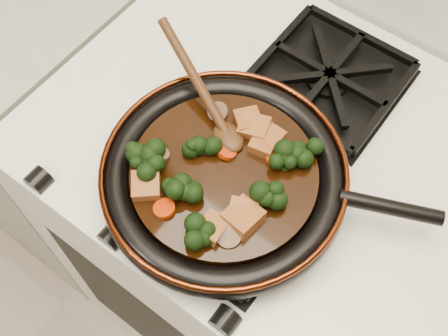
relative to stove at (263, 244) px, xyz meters
The scene contains 30 objects.
stove is the anchor object (origin of this frame).
burner_grate_front 0.48m from the stove, 90.00° to the right, with size 0.23×0.23×0.03m, color black, non-canonical shape.
burner_grate_back 0.48m from the stove, 90.00° to the left, with size 0.23×0.23×0.03m, color black, non-canonical shape.
skillet 0.51m from the stove, 97.50° to the right, with size 0.46×0.36×0.05m.
braising_sauce 0.51m from the stove, 98.29° to the right, with size 0.27×0.27×0.02m, color black.
tofu_cube_0 0.52m from the stove, 87.18° to the right, with size 0.03×0.03×0.02m, color brown.
tofu_cube_1 0.52m from the stove, 117.98° to the right, with size 0.04×0.04×0.02m, color brown.
tofu_cube_2 0.52m from the stove, 133.75° to the right, with size 0.04×0.04×0.02m, color brown.
tofu_cube_3 0.56m from the stove, 83.81° to the right, with size 0.04×0.03×0.02m, color brown.
tofu_cube_4 0.54m from the stove, 75.86° to the right, with size 0.04×0.04×0.02m, color brown.
tofu_cube_5 0.55m from the stove, 74.64° to the right, with size 0.04×0.05×0.02m, color brown.
tofu_cube_6 0.52m from the stove, 85.73° to the right, with size 0.04×0.04×0.02m, color brown.
tofu_cube_7 0.57m from the stove, 112.68° to the right, with size 0.04×0.04×0.02m, color brown.
broccoli_floret_0 0.55m from the stove, 106.47° to the right, with size 0.06×0.06×0.05m, color black, non-canonical shape.
broccoli_floret_1 0.57m from the stove, 85.65° to the right, with size 0.06×0.06×0.05m, color black, non-canonical shape.
broccoli_floret_2 0.52m from the stove, 32.96° to the right, with size 0.06×0.06×0.05m, color black, non-canonical shape.
broccoli_floret_3 0.56m from the stove, 119.36° to the right, with size 0.06×0.06×0.06m, color black, non-canonical shape.
broccoli_floret_4 0.53m from the stove, 54.91° to the right, with size 0.06×0.06×0.05m, color black, non-canonical shape.
broccoli_floret_5 0.56m from the stove, 125.90° to the right, with size 0.06×0.06×0.06m, color black, non-canonical shape.
broccoli_floret_6 0.54m from the stove, 117.64° to the right, with size 0.06×0.06×0.05m, color black, non-canonical shape.
broccoli_floret_7 0.55m from the stove, 102.35° to the right, with size 0.06×0.06×0.05m, color black, non-canonical shape.
broccoli_floret_8 0.54m from the stove, 65.73° to the right, with size 0.06×0.06×0.05m, color black, non-canonical shape.
carrot_coin_0 0.56m from the stove, 102.06° to the right, with size 0.03×0.03×0.01m, color #B82B05.
carrot_coin_1 0.52m from the stove, 108.77° to the right, with size 0.03×0.03×0.01m, color #B82B05.
carrot_coin_2 0.52m from the stove, 81.26° to the right, with size 0.03×0.03×0.01m, color #B82B05.
carrot_coin_3 0.52m from the stove, 66.92° to the right, with size 0.03×0.03×0.01m, color #B82B05.
mushroom_slice_0 0.55m from the stove, 124.62° to the right, with size 0.03×0.03×0.01m, color brown.
mushroom_slice_1 0.53m from the stove, 148.47° to the right, with size 0.03×0.03×0.01m, color brown.
mushroom_slice_2 0.56m from the stove, 77.18° to the right, with size 0.03×0.03×0.01m, color brown.
wooden_spoon 0.54m from the stove, 147.56° to the right, with size 0.13×0.07×0.20m.
Camera 1 is at (0.21, 1.27, 1.65)m, focal length 45.00 mm.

